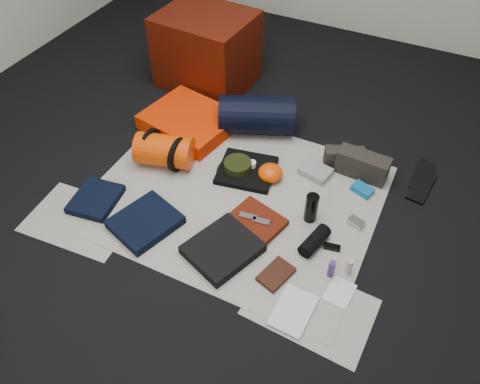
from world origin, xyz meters
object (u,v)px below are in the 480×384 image
at_px(red_cabinet, 207,50).
at_px(sleeping_pad, 190,121).
at_px(compact_camera, 356,222).
at_px(navy_duffel, 257,115).
at_px(paperback_book, 276,274).
at_px(stuff_sack, 165,151).
at_px(water_bottle, 311,208).

bearing_deg(red_cabinet, sleeping_pad, -69.74).
height_order(sleeping_pad, compact_camera, sleeping_pad).
xyz_separation_m(navy_duffel, paperback_book, (0.57, -1.01, -0.12)).
distance_m(red_cabinet, navy_duffel, 0.71).
bearing_deg(paperback_book, stuff_sack, 170.22).
bearing_deg(red_cabinet, navy_duffel, -29.62).
relative_size(sleeping_pad, navy_duffel, 1.15).
xyz_separation_m(stuff_sack, navy_duffel, (0.37, 0.54, 0.03)).
bearing_deg(water_bottle, compact_camera, 16.30).
bearing_deg(navy_duffel, water_bottle, -67.77).
height_order(red_cabinet, stuff_sack, red_cabinet).
bearing_deg(water_bottle, sleeping_pad, 157.68).
bearing_deg(stuff_sack, water_bottle, -2.30).
bearing_deg(water_bottle, stuff_sack, 177.70).
xyz_separation_m(sleeping_pad, stuff_sack, (0.05, -0.38, 0.05)).
relative_size(water_bottle, compact_camera, 2.05).
distance_m(sleeping_pad, water_bottle, 1.10).
distance_m(stuff_sack, navy_duffel, 0.66).
height_order(stuff_sack, compact_camera, stuff_sack).
distance_m(navy_duffel, paperback_book, 1.17).
bearing_deg(compact_camera, sleeping_pad, -177.22).
xyz_separation_m(water_bottle, compact_camera, (0.24, 0.07, -0.07)).
bearing_deg(water_bottle, navy_duffel, 135.74).
height_order(red_cabinet, paperback_book, red_cabinet).
distance_m(stuff_sack, compact_camera, 1.22).
bearing_deg(navy_duffel, compact_camera, -54.78).
bearing_deg(sleeping_pad, paperback_book, -40.48).
xyz_separation_m(red_cabinet, compact_camera, (1.42, -0.90, -0.24)).
distance_m(navy_duffel, compact_camera, 0.99).
xyz_separation_m(stuff_sack, compact_camera, (1.21, 0.03, -0.08)).
relative_size(red_cabinet, water_bottle, 3.54).
relative_size(sleeping_pad, paperback_book, 3.09).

